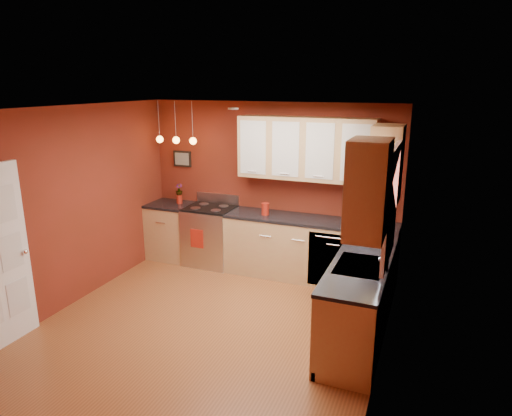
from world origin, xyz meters
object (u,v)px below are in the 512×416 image
at_px(soap_pump, 383,261).
at_px(gas_range, 210,235).
at_px(red_canister, 265,209).
at_px(coffee_maker, 364,216).
at_px(sink, 360,267).

bearing_deg(soap_pump, gas_range, 151.58).
height_order(red_canister, coffee_maker, coffee_maker).
distance_m(gas_range, soap_pump, 3.31).
xyz_separation_m(coffee_maker, soap_pump, (0.45, -1.60, -0.01)).
height_order(gas_range, coffee_maker, coffee_maker).
height_order(sink, coffee_maker, sink).
xyz_separation_m(gas_range, red_canister, (0.96, -0.04, 0.55)).
height_order(red_canister, soap_pump, soap_pump).
distance_m(coffee_maker, soap_pump, 1.66).
bearing_deg(red_canister, sink, -41.39).
distance_m(gas_range, sink, 3.05).
distance_m(sink, soap_pump, 0.28).
bearing_deg(soap_pump, coffee_maker, 105.60).
xyz_separation_m(sink, coffee_maker, (-0.20, 1.54, 0.14)).
xyz_separation_m(sink, red_canister, (-1.66, 1.46, 0.12)).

